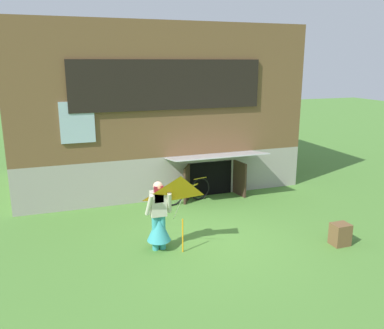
{
  "coord_description": "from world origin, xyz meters",
  "views": [
    {
      "loc": [
        -3.18,
        -8.03,
        4.01
      ],
      "look_at": [
        0.04,
        1.15,
        1.52
      ],
      "focal_mm": 37.68,
      "sensor_mm": 36.0,
      "label": 1
    }
  ],
  "objects_px": {
    "person": "(159,221)",
    "bicycle_yellow": "(187,191)",
    "kite": "(181,198)",
    "wooden_crate": "(340,234)"
  },
  "relations": [
    {
      "from": "person",
      "to": "bicycle_yellow",
      "type": "height_order",
      "value": "person"
    },
    {
      "from": "person",
      "to": "kite",
      "type": "bearing_deg",
      "value": -50.76
    },
    {
      "from": "kite",
      "to": "bicycle_yellow",
      "type": "relative_size",
      "value": 1.1
    },
    {
      "from": "bicycle_yellow",
      "to": "person",
      "type": "bearing_deg",
      "value": -133.91
    },
    {
      "from": "kite",
      "to": "bicycle_yellow",
      "type": "height_order",
      "value": "kite"
    },
    {
      "from": "person",
      "to": "wooden_crate",
      "type": "bearing_deg",
      "value": -8.77
    },
    {
      "from": "kite",
      "to": "wooden_crate",
      "type": "bearing_deg",
      "value": -9.21
    },
    {
      "from": "person",
      "to": "bicycle_yellow",
      "type": "relative_size",
      "value": 1.0
    },
    {
      "from": "person",
      "to": "kite",
      "type": "height_order",
      "value": "kite"
    },
    {
      "from": "kite",
      "to": "bicycle_yellow",
      "type": "bearing_deg",
      "value": 69.41
    }
  ]
}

